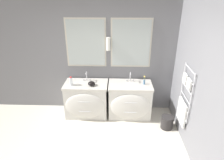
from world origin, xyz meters
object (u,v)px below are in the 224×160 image
waste_bin (167,122)px  toiletry_bottle (71,81)px  amenity_bowl (92,84)px  flower_vase (144,81)px  vanity_left (87,99)px  vanity_right (130,100)px

waste_bin → toiletry_bottle: bearing=169.7°
amenity_bowl → flower_vase: size_ratio=0.77×
vanity_left → vanity_right: bearing=0.0°
vanity_right → waste_bin: size_ratio=3.48×
toiletry_bottle → vanity_right: bearing=2.6°
vanity_right → toiletry_bottle: 1.37m
toiletry_bottle → amenity_bowl: 0.44m
vanity_right → amenity_bowl: amenity_bowl is taller
amenity_bowl → flower_vase: (1.14, 0.11, 0.03)m
flower_vase → waste_bin: (0.47, -0.48, -0.73)m
toiletry_bottle → flower_vase: (1.59, 0.11, -0.01)m
vanity_right → waste_bin: bearing=-29.3°
amenity_bowl → vanity_right: bearing=4.1°
waste_bin → amenity_bowl: bearing=167.0°
toiletry_bottle → waste_bin: 2.22m
vanity_right → toiletry_bottle: toiletry_bottle is taller
toiletry_bottle → amenity_bowl: toiletry_bottle is taller
flower_vase → amenity_bowl: bearing=-174.6°
vanity_left → toiletry_bottle: 0.57m
toiletry_bottle → waste_bin: (2.06, -0.38, -0.74)m
vanity_left → waste_bin: (1.76, -0.43, -0.26)m
amenity_bowl → toiletry_bottle: bearing=179.8°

